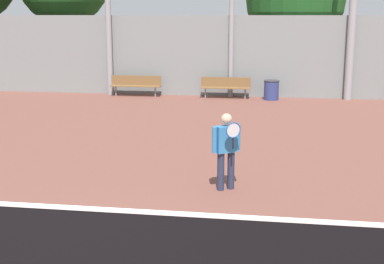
{
  "coord_description": "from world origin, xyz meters",
  "views": [
    {
      "loc": [
        2.59,
        -6.1,
        3.39
      ],
      "look_at": [
        0.86,
        5.17,
        0.87
      ],
      "focal_mm": 50.0,
      "sensor_mm": 36.0,
      "label": 1
    }
  ],
  "objects_px": {
    "trash_bin": "(271,90)",
    "tennis_player": "(226,147)",
    "tennis_net": "(66,242)",
    "bench_courtside_near": "(225,85)",
    "bench_adjacent_court": "(136,84)"
  },
  "relations": [
    {
      "from": "tennis_player",
      "to": "bench_courtside_near",
      "type": "xyz_separation_m",
      "value": [
        -1.09,
        11.73,
        -0.34
      ]
    },
    {
      "from": "tennis_player",
      "to": "trash_bin",
      "type": "distance_m",
      "value": 11.61
    },
    {
      "from": "tennis_net",
      "to": "bench_courtside_near",
      "type": "xyz_separation_m",
      "value": [
        0.63,
        15.7,
        0.01
      ]
    },
    {
      "from": "bench_courtside_near",
      "to": "tennis_player",
      "type": "bearing_deg",
      "value": -84.72
    },
    {
      "from": "tennis_player",
      "to": "tennis_net",
      "type": "bearing_deg",
      "value": -145.97
    },
    {
      "from": "tennis_player",
      "to": "bench_adjacent_court",
      "type": "bearing_deg",
      "value": 80.04
    },
    {
      "from": "tennis_player",
      "to": "bench_courtside_near",
      "type": "distance_m",
      "value": 11.79
    },
    {
      "from": "tennis_player",
      "to": "bench_adjacent_court",
      "type": "height_order",
      "value": "tennis_player"
    },
    {
      "from": "bench_adjacent_court",
      "to": "trash_bin",
      "type": "height_order",
      "value": "bench_adjacent_court"
    },
    {
      "from": "tennis_net",
      "to": "bench_courtside_near",
      "type": "relative_size",
      "value": 5.98
    },
    {
      "from": "tennis_net",
      "to": "bench_adjacent_court",
      "type": "relative_size",
      "value": 5.74
    },
    {
      "from": "tennis_net",
      "to": "bench_adjacent_court",
      "type": "bearing_deg",
      "value": 101.36
    },
    {
      "from": "trash_bin",
      "to": "bench_adjacent_court",
      "type": "bearing_deg",
      "value": 178.39
    },
    {
      "from": "tennis_net",
      "to": "bench_adjacent_court",
      "type": "distance_m",
      "value": 16.01
    },
    {
      "from": "trash_bin",
      "to": "tennis_player",
      "type": "bearing_deg",
      "value": -93.9
    }
  ]
}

